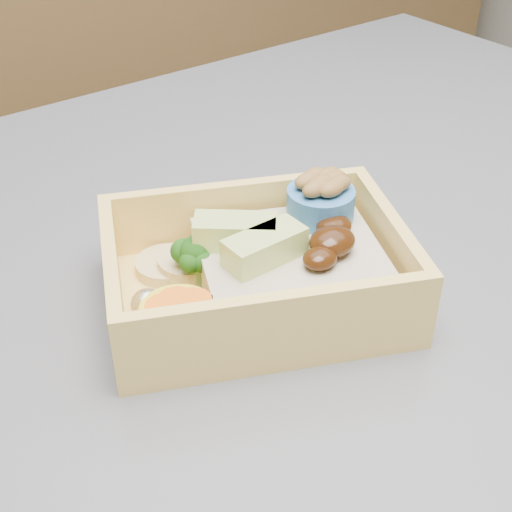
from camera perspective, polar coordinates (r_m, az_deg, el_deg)
bento_box at (r=0.46m, az=0.69°, el=-0.99°), size 0.23×0.20×0.07m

